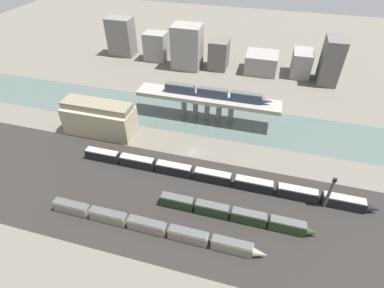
{
  "coord_description": "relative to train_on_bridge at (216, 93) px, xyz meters",
  "views": [
    {
      "loc": [
        22.18,
        -80.57,
        71.15
      ],
      "look_at": [
        0.0,
        -0.64,
        4.31
      ],
      "focal_mm": 28.0,
      "sensor_mm": 36.0,
      "label": 1
    }
  ],
  "objects": [
    {
      "name": "train_on_bridge",
      "position": [
        0.0,
        0.0,
        0.0
      ],
      "size": [
        43.41,
        2.69,
        3.72
      ],
      "color": "#2D384C",
      "rests_on": "bridge"
    },
    {
      "name": "train_yard_mid",
      "position": [
        16.02,
        -48.06,
        -10.7
      ],
      "size": [
        45.31,
        2.76,
        3.88
      ],
      "color": "#23381E",
      "rests_on": "ground"
    },
    {
      "name": "warehouse_building",
      "position": [
        -41.34,
        -19.98,
        -6.29
      ],
      "size": [
        27.23,
        10.85,
        13.27
      ],
      "color": "tan",
      "rests_on": "ground"
    },
    {
      "name": "ground_plane",
      "position": [
        -3.28,
        -22.72,
        -12.6
      ],
      "size": [
        400.0,
        400.0,
        0.0
      ],
      "primitive_type": "plane",
      "color": "#666056"
    },
    {
      "name": "city_block_far_left",
      "position": [
        -67.59,
        54.22,
        -1.97
      ],
      "size": [
        14.34,
        10.01,
        21.27
      ],
      "primitive_type": "cube",
      "color": "slate",
      "rests_on": "ground"
    },
    {
      "name": "city_block_tall",
      "position": [
        34.31,
        54.11,
        -6.27
      ],
      "size": [
        9.63,
        14.64,
        12.68
      ],
      "primitive_type": "cube",
      "color": "gray",
      "rests_on": "ground"
    },
    {
      "name": "city_block_left",
      "position": [
        -45.51,
        52.26,
        -4.85
      ],
      "size": [
        12.37,
        9.67,
        15.5
      ],
      "primitive_type": "cube",
      "color": "gray",
      "rests_on": "ground"
    },
    {
      "name": "railbed_yard",
      "position": [
        -3.28,
        -46.72,
        -12.6
      ],
      "size": [
        280.0,
        42.0,
        0.01
      ],
      "primitive_type": "cube",
      "color": "#282623",
      "rests_on": "ground"
    },
    {
      "name": "signal_tower",
      "position": [
        41.61,
        -36.29,
        -6.87
      ],
      "size": [
        1.0,
        0.95,
        11.72
      ],
      "color": "#4C4C51",
      "rests_on": "ground"
    },
    {
      "name": "city_block_far_right",
      "position": [
        14.05,
        52.4,
        -7.63
      ],
      "size": [
        16.4,
        15.53,
        9.95
      ],
      "primitive_type": "cube",
      "color": "gray",
      "rests_on": "ground"
    },
    {
      "name": "train_yard_far",
      "position": [
        8.37,
        -35.02,
        -10.69
      ],
      "size": [
        95.9,
        2.92,
        3.89
      ],
      "color": "black",
      "rests_on": "ground"
    },
    {
      "name": "city_block_right",
      "position": [
        -8.88,
        51.07,
        -4.94
      ],
      "size": [
        9.78,
        12.04,
        15.32
      ],
      "primitive_type": "cube",
      "color": "#605B56",
      "rests_on": "ground"
    },
    {
      "name": "river_water",
      "position": [
        -3.28,
        0.0,
        -12.6
      ],
      "size": [
        320.0,
        24.88,
        0.01
      ],
      "primitive_type": "cube",
      "color": "#4C5B56",
      "rests_on": "ground"
    },
    {
      "name": "bridge",
      "position": [
        -3.28,
        0.0,
        -3.68
      ],
      "size": [
        58.33,
        8.98,
        10.79
      ],
      "color": "gray",
      "rests_on": "ground"
    },
    {
      "name": "city_block_center",
      "position": [
        -25.55,
        46.96,
        -1.19
      ],
      "size": [
        15.19,
        12.29,
        22.83
      ],
      "primitive_type": "cube",
      "color": "gray",
      "rests_on": "ground"
    },
    {
      "name": "city_block_low",
      "position": [
        47.17,
        49.04,
        -1.48
      ],
      "size": [
        9.09,
        14.07,
        22.24
      ],
      "primitive_type": "cube",
      "color": "#605B56",
      "rests_on": "ground"
    },
    {
      "name": "train_yard_near",
      "position": [
        -5.28,
        -58.33,
        -10.8
      ],
      "size": [
        62.05,
        2.65,
        3.68
      ],
      "color": "gray",
      "rests_on": "ground"
    }
  ]
}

